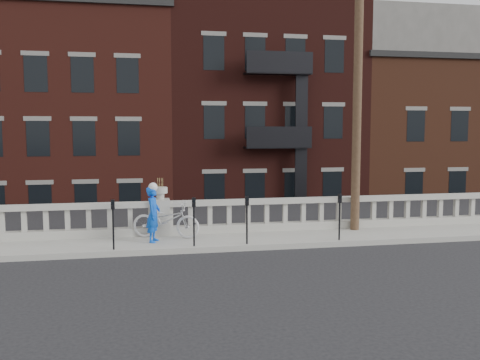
# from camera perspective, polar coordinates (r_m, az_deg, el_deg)

# --- Properties ---
(ground) EXTENTS (120.00, 120.00, 0.00)m
(ground) POSITION_cam_1_polar(r_m,az_deg,el_deg) (12.89, -7.57, -9.85)
(ground) COLOR black
(ground) RESTS_ON ground
(sidewalk) EXTENTS (32.00, 2.20, 0.15)m
(sidewalk) POSITION_cam_1_polar(r_m,az_deg,el_deg) (15.79, -8.27, -6.72)
(sidewalk) COLOR #98978D
(sidewalk) RESTS_ON ground
(balustrade) EXTENTS (28.00, 0.34, 1.03)m
(balustrade) POSITION_cam_1_polar(r_m,az_deg,el_deg) (16.61, -8.46, -4.13)
(balustrade) COLOR #98978D
(balustrade) RESTS_ON sidewalk
(planter_pedestal) EXTENTS (0.55, 0.55, 1.76)m
(planter_pedestal) POSITION_cam_1_polar(r_m,az_deg,el_deg) (16.58, -8.47, -3.48)
(planter_pedestal) COLOR #98978D
(planter_pedestal) RESTS_ON sidewalk
(lower_level) EXTENTS (80.00, 44.00, 20.80)m
(lower_level) POSITION_cam_1_polar(r_m,az_deg,el_deg) (35.49, -9.07, 4.20)
(lower_level) COLOR #605E59
(lower_level) RESTS_ON ground
(utility_pole) EXTENTS (1.60, 0.28, 10.00)m
(utility_pole) POSITION_cam_1_polar(r_m,az_deg,el_deg) (17.55, 12.47, 11.37)
(utility_pole) COLOR #422D1E
(utility_pole) RESTS_ON sidewalk
(parking_meter_a) EXTENTS (0.10, 0.09, 1.36)m
(parking_meter_a) POSITION_cam_1_polar(r_m,az_deg,el_deg) (14.77, -13.39, -4.03)
(parking_meter_a) COLOR black
(parking_meter_a) RESTS_ON sidewalk
(parking_meter_b) EXTENTS (0.10, 0.09, 1.36)m
(parking_meter_b) POSITION_cam_1_polar(r_m,az_deg,el_deg) (14.84, -4.94, -3.85)
(parking_meter_b) COLOR black
(parking_meter_b) RESTS_ON sidewalk
(parking_meter_c) EXTENTS (0.10, 0.09, 1.36)m
(parking_meter_c) POSITION_cam_1_polar(r_m,az_deg,el_deg) (15.08, 0.75, -3.69)
(parking_meter_c) COLOR black
(parking_meter_c) RESTS_ON sidewalk
(parking_meter_d) EXTENTS (0.10, 0.09, 1.36)m
(parking_meter_d) POSITION_cam_1_polar(r_m,az_deg,el_deg) (15.87, 10.58, -3.31)
(parking_meter_d) COLOR black
(parking_meter_d) RESTS_ON sidewalk
(bicycle) EXTENTS (2.16, 1.36, 1.07)m
(bicycle) POSITION_cam_1_polar(r_m,az_deg,el_deg) (16.13, -7.90, -4.25)
(bicycle) COLOR silver
(bicycle) RESTS_ON sidewalk
(cyclist) EXTENTS (0.54, 0.67, 1.61)m
(cyclist) POSITION_cam_1_polar(r_m,az_deg,el_deg) (15.56, -9.23, -3.62)
(cyclist) COLOR blue
(cyclist) RESTS_ON sidewalk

